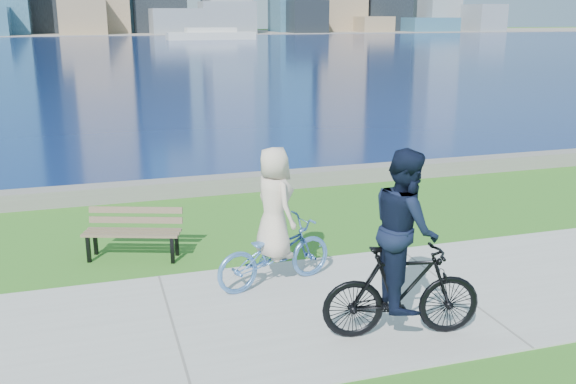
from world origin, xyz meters
The scene contains 9 objects.
ground centered at (0.00, 0.00, 0.00)m, with size 320.00×320.00×0.00m, color #2B6B1C.
concrete_path centered at (0.00, 0.00, 0.01)m, with size 80.00×3.50×0.02m, color #A7A6A2.
seawall centered at (0.00, 6.20, 0.17)m, with size 90.00×0.50×0.35m, color slate.
bay_water centered at (0.00, 72.00, 0.00)m, with size 320.00×131.00×0.01m, color #0C1E4F.
far_shore centered at (0.00, 130.00, 0.06)m, with size 320.00×30.00×0.12m, color gray.
ferry_far centered at (17.62, 92.25, 0.75)m, with size 13.30×3.80×1.80m.
park_bench centered at (-0.27, 2.72, 0.49)m, with size 1.63×1.00×0.80m.
cyclist_woman centered at (1.59, 0.96, 0.78)m, with size 1.09×1.95×2.04m.
cyclist_man centered at (2.64, -0.99, 1.00)m, with size 0.92×2.01×2.34m.
Camera 1 is at (-0.78, -7.39, 3.83)m, focal length 40.00 mm.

